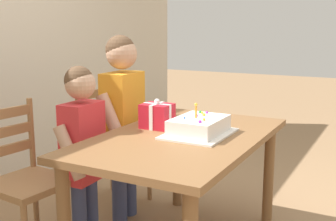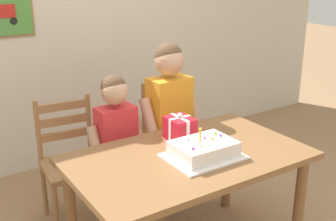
{
  "view_description": "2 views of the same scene",
  "coord_description": "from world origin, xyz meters",
  "px_view_note": "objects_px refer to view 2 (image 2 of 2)",
  "views": [
    {
      "loc": [
        -2.18,
        -1.07,
        1.37
      ],
      "look_at": [
        -0.03,
        0.08,
        0.89
      ],
      "focal_mm": 46.02,
      "sensor_mm": 36.0,
      "label": 1
    },
    {
      "loc": [
        -1.38,
        -1.9,
        1.84
      ],
      "look_at": [
        -0.04,
        0.16,
        0.98
      ],
      "focal_mm": 45.54,
      "sensor_mm": 36.0,
      "label": 2
    }
  ],
  "objects_px": {
    "gift_box_red_large": "(180,129)",
    "child_younger": "(117,138)",
    "dining_table": "(188,169)",
    "chair_right": "(172,136)",
    "birthday_cake": "(203,150)",
    "chair_left": "(72,162)",
    "child_older": "(170,112)"
  },
  "relations": [
    {
      "from": "gift_box_red_large",
      "to": "child_younger",
      "type": "height_order",
      "value": "child_younger"
    },
    {
      "from": "chair_left",
      "to": "child_younger",
      "type": "bearing_deg",
      "value": -46.23
    },
    {
      "from": "dining_table",
      "to": "child_younger",
      "type": "distance_m",
      "value": 0.61
    },
    {
      "from": "gift_box_red_large",
      "to": "birthday_cake",
      "type": "bearing_deg",
      "value": -96.98
    },
    {
      "from": "child_older",
      "to": "dining_table",
      "type": "bearing_deg",
      "value": -113.08
    },
    {
      "from": "birthday_cake",
      "to": "chair_left",
      "type": "relative_size",
      "value": 0.48
    },
    {
      "from": "birthday_cake",
      "to": "chair_left",
      "type": "xyz_separation_m",
      "value": [
        -0.49,
        0.92,
        -0.32
      ]
    },
    {
      "from": "child_younger",
      "to": "chair_right",
      "type": "bearing_deg",
      "value": 21.93
    },
    {
      "from": "chair_right",
      "to": "child_younger",
      "type": "xyz_separation_m",
      "value": [
        -0.64,
        -0.26,
        0.22
      ]
    },
    {
      "from": "birthday_cake",
      "to": "chair_right",
      "type": "relative_size",
      "value": 0.48
    },
    {
      "from": "chair_left",
      "to": "dining_table",
      "type": "bearing_deg",
      "value": -62.44
    },
    {
      "from": "chair_left",
      "to": "child_younger",
      "type": "height_order",
      "value": "child_younger"
    },
    {
      "from": "birthday_cake",
      "to": "dining_table",
      "type": "bearing_deg",
      "value": 122.18
    },
    {
      "from": "dining_table",
      "to": "gift_box_red_large",
      "type": "bearing_deg",
      "value": 67.79
    },
    {
      "from": "birthday_cake",
      "to": "child_older",
      "type": "bearing_deg",
      "value": 73.61
    },
    {
      "from": "dining_table",
      "to": "child_older",
      "type": "relative_size",
      "value": 1.09
    },
    {
      "from": "child_younger",
      "to": "birthday_cake",
      "type": "bearing_deg",
      "value": -69.83
    },
    {
      "from": "dining_table",
      "to": "child_older",
      "type": "xyz_separation_m",
      "value": [
        0.25,
        0.58,
        0.15
      ]
    },
    {
      "from": "dining_table",
      "to": "birthday_cake",
      "type": "relative_size",
      "value": 3.25
    },
    {
      "from": "chair_right",
      "to": "child_older",
      "type": "xyz_separation_m",
      "value": [
        -0.2,
        -0.26,
        0.33
      ]
    },
    {
      "from": "child_older",
      "to": "child_younger",
      "type": "distance_m",
      "value": 0.45
    },
    {
      "from": "dining_table",
      "to": "birthday_cake",
      "type": "xyz_separation_m",
      "value": [
        0.05,
        -0.08,
        0.15
      ]
    },
    {
      "from": "dining_table",
      "to": "chair_right",
      "type": "distance_m",
      "value": 0.96
    },
    {
      "from": "child_older",
      "to": "gift_box_red_large",
      "type": "bearing_deg",
      "value": -113.6
    },
    {
      "from": "birthday_cake",
      "to": "gift_box_red_large",
      "type": "bearing_deg",
      "value": 83.02
    },
    {
      "from": "chair_left",
      "to": "child_older",
      "type": "height_order",
      "value": "child_older"
    },
    {
      "from": "child_older",
      "to": "child_younger",
      "type": "bearing_deg",
      "value": 179.95
    },
    {
      "from": "gift_box_red_large",
      "to": "child_younger",
      "type": "bearing_deg",
      "value": 127.75
    },
    {
      "from": "dining_table",
      "to": "child_older",
      "type": "height_order",
      "value": "child_older"
    },
    {
      "from": "birthday_cake",
      "to": "chair_left",
      "type": "distance_m",
      "value": 1.09
    },
    {
      "from": "chair_left",
      "to": "chair_right",
      "type": "height_order",
      "value": "same"
    },
    {
      "from": "chair_right",
      "to": "child_older",
      "type": "distance_m",
      "value": 0.46
    }
  ]
}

